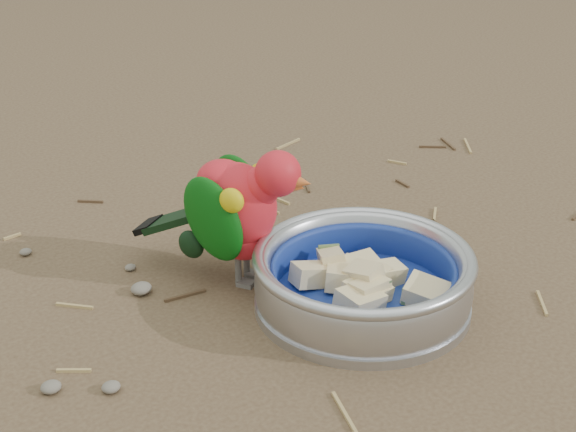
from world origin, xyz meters
TOP-DOWN VIEW (x-y plane):
  - ground at (0.00, 0.00)m, footprint 60.00×60.00m
  - food_bowl at (-0.02, 0.01)m, footprint 0.22×0.22m
  - bowl_wall at (-0.02, 0.01)m, footprint 0.22×0.22m
  - fruit_wedges at (-0.02, 0.01)m, footprint 0.13×0.13m
  - lory_parrot at (-0.09, 0.13)m, footprint 0.17×0.20m
  - ground_debris at (-0.03, 0.03)m, footprint 0.90×0.80m

SIDE VIEW (x-z plane):
  - ground at x=0.00m, z-range 0.00..0.00m
  - ground_debris at x=-0.03m, z-range 0.00..0.01m
  - food_bowl at x=-0.02m, z-range 0.00..0.02m
  - fruit_wedges at x=-0.02m, z-range 0.02..0.05m
  - bowl_wall at x=-0.02m, z-range 0.02..0.06m
  - lory_parrot at x=-0.09m, z-range 0.00..0.15m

